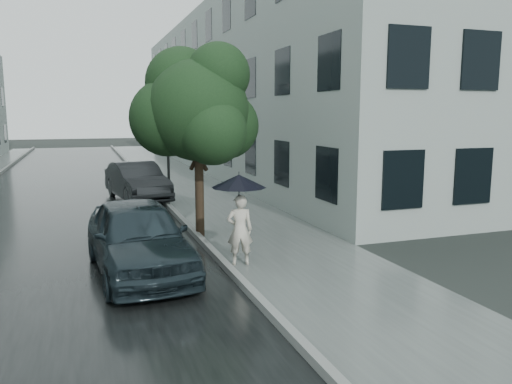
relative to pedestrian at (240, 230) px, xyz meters
name	(u,v)px	position (x,y,z in m)	size (l,w,h in m)	color
ground	(308,271)	(1.20, -0.92, -0.78)	(120.00, 120.00, 0.00)	black
sidewalk	(195,189)	(1.45, 11.08, -0.77)	(3.50, 60.00, 0.01)	slate
kerb_near	(153,190)	(-0.38, 11.08, -0.70)	(0.15, 60.00, 0.15)	slate
asphalt_road	(64,196)	(-3.88, 11.08, -0.77)	(6.85, 60.00, 0.00)	black
building_near	(253,92)	(6.67, 18.58, 3.72)	(7.02, 36.00, 9.00)	gray
pedestrian	(240,230)	(0.00, 0.00, 0.00)	(0.56, 0.37, 1.54)	beige
umbrella	(239,181)	(-0.01, 0.01, 1.06)	(1.27, 1.27, 1.09)	black
street_tree	(197,109)	(-0.25, 2.86, 2.60)	(3.42, 3.11, 5.04)	#332619
lamp_post	(164,126)	(0.34, 12.23, 1.92)	(0.83, 0.43, 4.68)	black
car_near	(138,237)	(-2.12, 0.17, -0.01)	(1.79, 4.44, 1.51)	#19252A
car_far	(137,181)	(-1.21, 9.15, -0.06)	(1.50, 4.31, 1.42)	#222427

